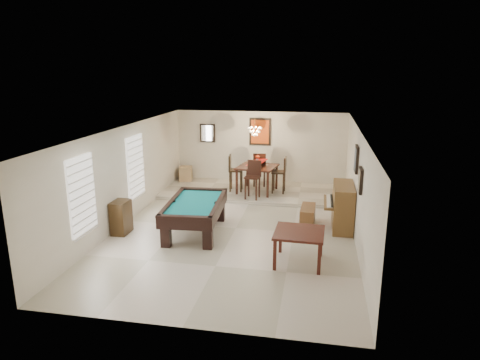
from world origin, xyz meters
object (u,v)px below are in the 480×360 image
(dining_table, at_px, (257,177))
(dining_chair_west, at_px, (236,173))
(square_table, at_px, (299,247))
(chandelier, at_px, (255,128))
(upright_piano, at_px, (337,206))
(corner_bench, at_px, (186,174))
(dining_chair_east, at_px, (279,175))
(apothecary_chest, at_px, (121,217))
(dining_chair_south, at_px, (253,180))
(dining_chair_north, at_px, (259,169))
(pool_table, at_px, (195,218))
(piano_bench, at_px, (308,216))
(flower_vase, at_px, (257,159))

(dining_table, bearing_deg, dining_chair_west, -179.72)
(square_table, xyz_separation_m, chandelier, (-1.72, 4.96, 1.84))
(upright_piano, xyz_separation_m, corner_bench, (-5.23, 3.54, -0.22))
(square_table, xyz_separation_m, dining_chair_east, (-0.91, 4.88, 0.35))
(apothecary_chest, bearing_deg, dining_chair_south, 47.92)
(dining_chair_north, distance_m, dining_chair_east, 1.04)
(dining_chair_west, bearing_deg, chandelier, -84.93)
(square_table, bearing_deg, dining_table, 108.35)
(dining_table, xyz_separation_m, dining_chair_north, (-0.03, 0.76, 0.09))
(dining_chair_west, bearing_deg, dining_chair_north, -47.00)
(dining_chair_south, bearing_deg, pool_table, -102.71)
(square_table, height_order, upright_piano, upright_piano)
(dining_chair_north, bearing_deg, square_table, 98.99)
(dining_chair_west, relative_size, chandelier, 1.99)
(pool_table, height_order, dining_chair_south, dining_chair_south)
(piano_bench, xyz_separation_m, dining_table, (-1.73, 2.53, 0.35))
(dining_chair_north, height_order, dining_chair_east, dining_chair_east)
(apothecary_chest, distance_m, flower_vase, 4.95)
(apothecary_chest, bearing_deg, dining_chair_west, 60.97)
(pool_table, bearing_deg, piano_bench, 16.14)
(upright_piano, height_order, corner_bench, upright_piano)
(dining_table, bearing_deg, corner_bench, 160.00)
(dining_table, bearing_deg, upright_piano, -45.60)
(dining_table, relative_size, flower_vase, 5.01)
(dining_table, xyz_separation_m, chandelier, (-0.11, 0.11, 1.59))
(apothecary_chest, xyz_separation_m, dining_chair_west, (2.19, 3.94, 0.29))
(piano_bench, relative_size, apothecary_chest, 1.10)
(dining_chair_east, bearing_deg, flower_vase, -86.58)
(dining_chair_west, bearing_deg, dining_chair_south, -144.88)
(dining_chair_north, bearing_deg, upright_piano, 120.03)
(dining_chair_west, bearing_deg, pool_table, 168.43)
(corner_bench, bearing_deg, piano_bench, -38.27)
(dining_chair_south, relative_size, dining_chair_north, 1.02)
(square_table, xyz_separation_m, dining_chair_south, (-1.64, 4.07, 0.35))
(piano_bench, relative_size, dining_chair_west, 0.78)
(dining_chair_north, bearing_deg, flower_vase, 85.11)
(upright_piano, bearing_deg, chandelier, 134.39)
(piano_bench, height_order, chandelier, chandelier)
(dining_chair_west, bearing_deg, piano_bench, -141.96)
(square_table, relative_size, corner_bench, 1.93)
(square_table, xyz_separation_m, dining_table, (-1.61, 4.85, 0.25))
(corner_bench, distance_m, chandelier, 3.34)
(dining_chair_north, bearing_deg, chandelier, 76.12)
(upright_piano, xyz_separation_m, chandelier, (-2.59, 2.65, 1.62))
(square_table, distance_m, chandelier, 5.56)
(pool_table, height_order, piano_bench, pool_table)
(piano_bench, distance_m, flower_vase, 3.21)
(upright_piano, distance_m, dining_chair_north, 4.15)
(dining_chair_west, distance_m, chandelier, 1.60)
(piano_bench, height_order, flower_vase, flower_vase)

